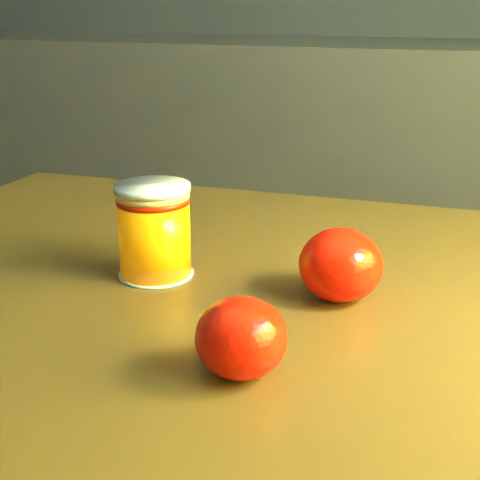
% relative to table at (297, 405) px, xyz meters
% --- Properties ---
extents(kitchen_counter, '(3.15, 0.60, 0.90)m').
position_rel_table_xyz_m(kitchen_counter, '(-0.78, 1.39, -0.21)').
color(kitchen_counter, '#434247').
rests_on(kitchen_counter, ground).
extents(table, '(1.06, 0.78, 0.75)m').
position_rel_table_xyz_m(table, '(0.00, 0.00, 0.00)').
color(table, brown).
rests_on(table, ground).
extents(juice_glass, '(0.07, 0.07, 0.09)m').
position_rel_table_xyz_m(juice_glass, '(-0.15, 0.02, 0.14)').
color(juice_glass, orange).
rests_on(juice_glass, table).
extents(orange_front, '(0.07, 0.07, 0.06)m').
position_rel_table_xyz_m(orange_front, '(-0.00, -0.12, 0.12)').
color(orange_front, '#FF1905').
rests_on(orange_front, table).
extents(orange_back, '(0.10, 0.10, 0.06)m').
position_rel_table_xyz_m(orange_back, '(0.03, 0.03, 0.13)').
color(orange_back, '#FF1905').
rests_on(orange_back, table).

